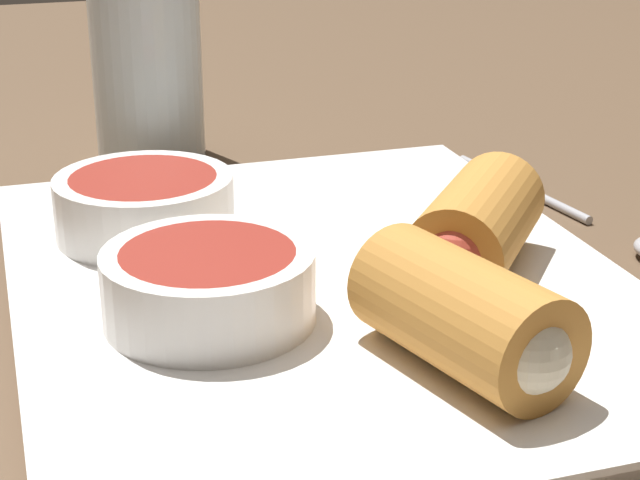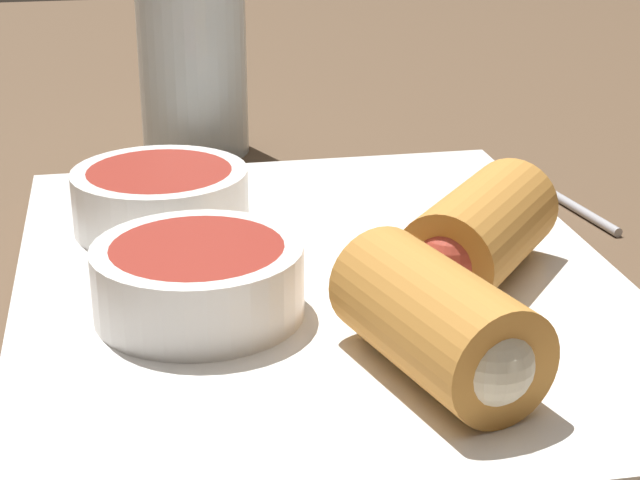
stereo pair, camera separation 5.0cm
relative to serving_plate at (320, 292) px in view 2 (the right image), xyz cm
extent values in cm
cube|color=brown|center=(-3.60, -2.41, -1.76)|extent=(180.00, 140.00, 2.00)
cube|color=white|center=(0.00, 0.00, -0.16)|extent=(32.02, 25.14, 1.20)
cube|color=white|center=(0.00, 0.00, 0.59)|extent=(33.30, 26.14, 0.30)
cylinder|color=#C68438|center=(-1.40, -6.74, 2.87)|extent=(9.14, 8.59, 4.26)
sphere|color=#B23D2D|center=(-4.13, -4.50, 2.87)|extent=(2.77, 2.77, 2.77)
cylinder|color=#C68438|center=(-9.35, -2.30, 2.87)|extent=(9.19, 6.43, 4.26)
sphere|color=beige|center=(-12.73, -3.30, 2.87)|extent=(2.77, 2.77, 2.77)
cylinder|color=white|center=(-2.76, 5.47, 2.20)|extent=(8.46, 8.46, 2.93)
cylinder|color=maroon|center=(-2.76, 5.47, 3.40)|extent=(6.94, 6.94, 0.53)
cylinder|color=white|center=(7.20, 6.45, 2.20)|extent=(8.46, 8.46, 2.93)
cylinder|color=maroon|center=(7.20, 6.45, 3.40)|extent=(6.94, 6.94, 0.53)
cylinder|color=#B2B2B7|center=(11.28, -15.67, -0.51)|extent=(11.99, 2.37, 0.50)
cylinder|color=silver|center=(24.47, 3.44, 5.47)|extent=(6.74, 6.74, 12.46)
camera|label=1|loc=(-40.64, 12.82, 19.57)|focal=60.00mm
camera|label=2|loc=(-41.86, 7.96, 19.57)|focal=60.00mm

